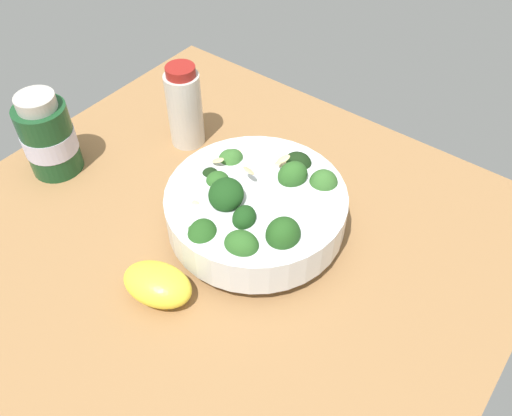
{
  "coord_description": "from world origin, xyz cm",
  "views": [
    {
      "loc": [
        -29.46,
        -29.67,
        50.74
      ],
      "look_at": [
        5.64,
        -2.8,
        4.0
      ],
      "focal_mm": 36.99,
      "sensor_mm": 36.0,
      "label": 1
    }
  ],
  "objects_px": {
    "lemon_wedge": "(160,286)",
    "bottle_short": "(48,137)",
    "bowl_of_broccoli": "(256,207)",
    "bottle_tall": "(185,107)"
  },
  "relations": [
    {
      "from": "bottle_short",
      "to": "lemon_wedge",
      "type": "bearing_deg",
      "value": -104.11
    },
    {
      "from": "lemon_wedge",
      "to": "bottle_tall",
      "type": "relative_size",
      "value": 0.66
    },
    {
      "from": "bowl_of_broccoli",
      "to": "bottle_tall",
      "type": "distance_m",
      "value": 0.21
    },
    {
      "from": "bowl_of_broccoli",
      "to": "bottle_short",
      "type": "height_order",
      "value": "bottle_short"
    },
    {
      "from": "lemon_wedge",
      "to": "bottle_short",
      "type": "bearing_deg",
      "value": 75.89
    },
    {
      "from": "lemon_wedge",
      "to": "bottle_short",
      "type": "height_order",
      "value": "bottle_short"
    },
    {
      "from": "lemon_wedge",
      "to": "bottle_short",
      "type": "relative_size",
      "value": 0.7
    },
    {
      "from": "bottle_tall",
      "to": "bottle_short",
      "type": "bearing_deg",
      "value": 145.78
    },
    {
      "from": "bottle_short",
      "to": "bowl_of_broccoli",
      "type": "bearing_deg",
      "value": -75.66
    },
    {
      "from": "lemon_wedge",
      "to": "bottle_tall",
      "type": "bearing_deg",
      "value": 36.28
    }
  ]
}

